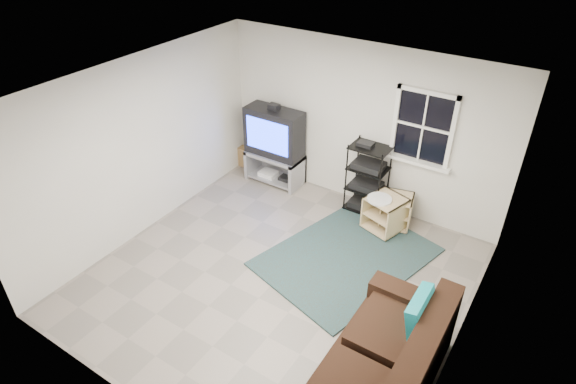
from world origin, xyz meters
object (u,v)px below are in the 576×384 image
Objects in this scene: av_rack at (367,183)px; side_table_left at (397,209)px; tv_unit at (275,140)px; side_table_right at (386,211)px; sofa at (379,376)px.

av_rack reaches higher than side_table_left.
side_table_right is at bearing -6.95° from tv_unit.
av_rack is at bearing 117.30° from sofa.
av_rack is 0.54× the size of sofa.
tv_unit is 2.24m from side_table_right.
side_table_right reaches higher than side_table_left.
tv_unit reaches higher than av_rack.
sofa is (1.55, -3.00, -0.16)m from av_rack.
av_rack is 2.22× the size of side_table_left.
av_rack is (1.71, 0.03, -0.28)m from tv_unit.
side_table_left is (2.27, -0.06, -0.52)m from tv_unit.
tv_unit is at bearing -178.86° from av_rack.
side_table_right is at bearing 111.75° from sofa.
side_table_left is at bearing -1.41° from tv_unit.
sofa reaches higher than side_table_left.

